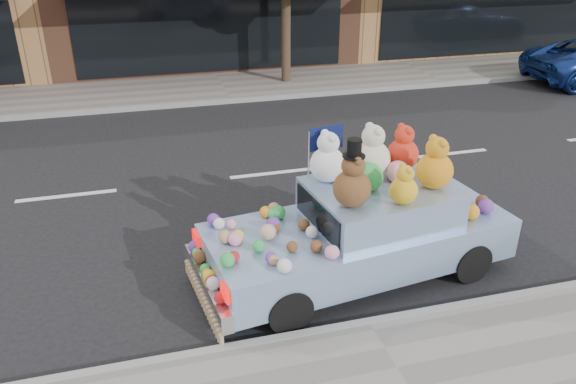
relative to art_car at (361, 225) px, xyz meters
name	(u,v)px	position (x,y,z in m)	size (l,w,h in m)	color
ground	(274,173)	(-0.35, 3.77, -0.80)	(120.00, 120.00, 0.00)	black
far_sidewalk	(223,87)	(-0.35, 10.27, -0.74)	(60.00, 3.00, 0.12)	gray
near_kerb	(368,325)	(-0.35, -1.23, -0.73)	(60.00, 0.12, 0.13)	gray
far_kerb	(231,101)	(-0.35, 8.77, -0.73)	(60.00, 0.12, 0.13)	gray
art_car	(361,225)	(0.00, 0.00, 0.00)	(4.67, 2.32, 2.26)	black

